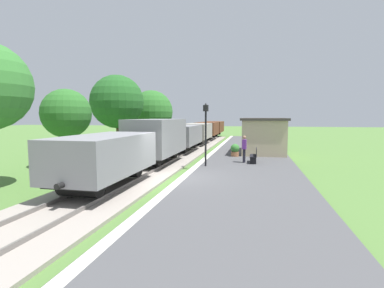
# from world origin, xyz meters

# --- Properties ---
(ground_plane) EXTENTS (160.00, 160.00, 0.00)m
(ground_plane) POSITION_xyz_m (0.00, 0.00, 0.00)
(ground_plane) COLOR #517A38
(platform_slab) EXTENTS (6.00, 60.00, 0.25)m
(platform_slab) POSITION_xyz_m (3.20, 0.00, 0.12)
(platform_slab) COLOR #4C4C4F
(platform_slab) RESTS_ON ground
(platform_edge_stripe) EXTENTS (0.36, 60.00, 0.01)m
(platform_edge_stripe) POSITION_xyz_m (0.40, 0.00, 0.25)
(platform_edge_stripe) COLOR silver
(platform_edge_stripe) RESTS_ON platform_slab
(track_ballast) EXTENTS (3.80, 60.00, 0.12)m
(track_ballast) POSITION_xyz_m (-2.40, 0.00, 0.06)
(track_ballast) COLOR #9E9389
(track_ballast) RESTS_ON ground
(rail_near) EXTENTS (0.07, 60.00, 0.14)m
(rail_near) POSITION_xyz_m (-1.68, 0.00, 0.19)
(rail_near) COLOR slate
(rail_near) RESTS_ON track_ballast
(rail_far) EXTENTS (0.07, 60.00, 0.14)m
(rail_far) POSITION_xyz_m (-3.12, 0.00, 0.19)
(rail_far) COLOR slate
(rail_far) RESTS_ON track_ballast
(freight_train) EXTENTS (2.50, 39.20, 2.72)m
(freight_train) POSITION_xyz_m (-2.40, 13.81, 1.45)
(freight_train) COLOR gray
(freight_train) RESTS_ON rail_near
(station_hut) EXTENTS (3.50, 5.80, 2.78)m
(station_hut) POSITION_xyz_m (4.40, 10.75, 1.65)
(station_hut) COLOR tan
(station_hut) RESTS_ON platform_slab
(bench_near_hut) EXTENTS (0.42, 1.50, 0.91)m
(bench_near_hut) POSITION_xyz_m (3.73, 5.28, 0.72)
(bench_near_hut) COLOR black
(bench_near_hut) RESTS_ON platform_slab
(bench_down_platform) EXTENTS (0.42, 1.50, 0.91)m
(bench_down_platform) POSITION_xyz_m (3.73, 15.76, 0.72)
(bench_down_platform) COLOR black
(bench_down_platform) RESTS_ON platform_slab
(person_waiting) EXTENTS (0.28, 0.40, 1.71)m
(person_waiting) POSITION_xyz_m (3.09, 5.19, 1.18)
(person_waiting) COLOR black
(person_waiting) RESTS_ON platform_slab
(potted_planter) EXTENTS (0.64, 0.64, 0.92)m
(potted_planter) POSITION_xyz_m (2.33, 7.93, 0.72)
(potted_planter) COLOR #9E6642
(potted_planter) RESTS_ON platform_slab
(lamp_post_near) EXTENTS (0.28, 0.28, 3.70)m
(lamp_post_near) POSITION_xyz_m (0.93, 3.37, 2.80)
(lamp_post_near) COLOR black
(lamp_post_near) RESTS_ON platform_slab
(tree_trackside_mid) EXTENTS (3.03, 3.03, 4.85)m
(tree_trackside_mid) POSITION_xyz_m (-7.70, 2.67, 3.32)
(tree_trackside_mid) COLOR #4C3823
(tree_trackside_mid) RESTS_ON ground
(tree_trackside_far) EXTENTS (4.70, 4.70, 6.80)m
(tree_trackside_far) POSITION_xyz_m (-8.26, 10.62, 4.45)
(tree_trackside_far) COLOR #4C3823
(tree_trackside_far) RESTS_ON ground
(tree_field_left) EXTENTS (4.55, 4.55, 5.93)m
(tree_field_left) POSITION_xyz_m (-7.14, 16.26, 3.65)
(tree_field_left) COLOR #4C3823
(tree_field_left) RESTS_ON ground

